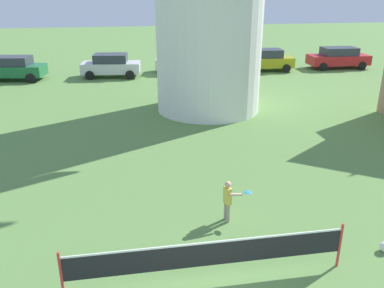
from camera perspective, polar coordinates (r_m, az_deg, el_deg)
The scene contains 7 objects.
tennis_net at distance 8.74m, azimuth 2.30°, elevation -15.23°, with size 6.00×0.06×1.10m.
player_far at distance 10.80m, azimuth 5.14°, elevation -7.66°, with size 0.74×0.39×1.17m.
parked_car_green at distance 29.58m, azimuth -23.76°, elevation 9.77°, with size 4.11×2.39×1.56m.
parked_car_silver at distance 28.67m, azimuth -11.33°, elevation 10.83°, with size 4.08×2.25×1.56m.
parked_car_cream at distance 29.70m, azimuth -1.12°, elevation 11.59°, with size 4.25×2.47×1.56m.
parked_car_mustard at distance 30.80m, azimuth 10.39°, elevation 11.61°, with size 4.01×2.18×1.56m.
parked_car_red at distance 33.13m, azimuth 19.92°, elevation 11.38°, with size 4.55×2.01×1.56m.
Camera 1 is at (-1.60, -4.98, 5.91)m, focal length 37.89 mm.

